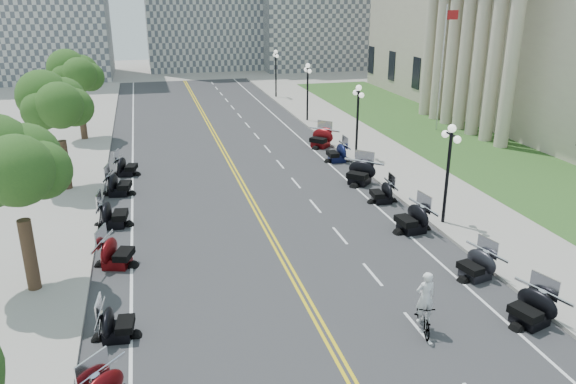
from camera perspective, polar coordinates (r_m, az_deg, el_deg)
ground at (r=22.60m, az=0.97°, el=-9.34°), size 160.00×160.00×0.00m
road at (r=31.48m, az=-3.87°, el=-0.69°), size 16.00×90.00×0.01m
centerline_yellow_a at (r=31.46m, az=-4.08°, el=-0.70°), size 0.12×90.00×0.00m
centerline_yellow_b at (r=31.50m, az=-3.65°, el=-0.66°), size 0.12×90.00×0.00m
edge_line_north at (r=33.16m, az=7.06°, el=0.30°), size 0.12×90.00×0.00m
edge_line_south at (r=31.05m, az=-15.55°, el=-1.69°), size 0.12×90.00×0.00m
lane_dash_5 at (r=20.46m, az=12.99°, el=-13.28°), size 0.12×2.00×0.00m
lane_dash_6 at (r=23.55m, az=8.58°, el=-8.26°), size 0.12×2.00×0.00m
lane_dash_7 at (r=26.88m, az=5.30°, el=-4.42°), size 0.12×2.00×0.00m
lane_dash_8 at (r=30.38m, az=2.79°, el=-1.43°), size 0.12×2.00×0.00m
lane_dash_9 at (r=33.98m, az=0.80°, el=0.94°), size 0.12×2.00×0.00m
lane_dash_10 at (r=37.67m, az=-0.80°, el=2.85°), size 0.12×2.00×0.00m
lane_dash_11 at (r=41.41m, az=-2.12°, el=4.41°), size 0.12×2.00×0.00m
lane_dash_12 at (r=45.20m, az=-3.22°, el=5.71°), size 0.12×2.00×0.00m
lane_dash_13 at (r=49.02m, az=-4.15°, el=6.81°), size 0.12×2.00×0.00m
lane_dash_14 at (r=52.87m, az=-4.95°, el=7.74°), size 0.12×2.00×0.00m
lane_dash_15 at (r=56.74m, az=-5.65°, el=8.55°), size 0.12×2.00×0.00m
lane_dash_16 at (r=60.63m, az=-6.26°, el=9.26°), size 0.12×2.00×0.00m
lane_dash_17 at (r=64.53m, az=-6.80°, el=9.87°), size 0.12×2.00×0.00m
lane_dash_18 at (r=68.44m, az=-7.28°, el=10.42°), size 0.12×2.00×0.00m
lane_dash_19 at (r=72.36m, az=-7.70°, el=10.91°), size 0.12×2.00×0.00m
sidewalk_north at (r=34.80m, az=13.37°, el=0.95°), size 5.00×90.00×0.15m
sidewalk_south at (r=31.44m, az=-23.03°, el=-2.19°), size 5.00×90.00×0.15m
lawn at (r=44.83m, az=16.68°, el=4.83°), size 9.00×60.00×0.10m
street_lamp_2 at (r=28.17m, az=15.88°, el=1.67°), size 0.50×1.20×4.90m
street_lamp_3 at (r=38.60m, az=7.06°, el=7.09°), size 0.50×1.20×4.90m
street_lamp_4 at (r=49.74m, az=1.99°, el=10.08°), size 0.50×1.20×4.90m
street_lamp_5 at (r=61.21m, az=-1.24°, el=11.92°), size 0.50×1.20×4.90m
flagpole at (r=47.55m, az=15.34°, el=11.88°), size 1.10×0.20×10.00m
tree_2 at (r=22.42m, az=-25.94°, el=1.56°), size 4.80×4.80×9.20m
tree_3 at (r=33.93m, az=-22.39°, el=7.71°), size 4.80×4.80×9.20m
tree_4 at (r=45.69m, az=-20.61°, el=10.71°), size 4.80×4.80×9.20m
motorcycle_n_4 at (r=21.55m, az=23.51°, el=-10.60°), size 2.49×2.49×1.39m
motorcycle_n_5 at (r=23.97m, az=18.58°, el=-6.88°), size 2.28×2.28×1.32m
motorcycle_n_6 at (r=27.59m, az=12.50°, el=-2.51°), size 2.36×2.36×1.50m
motorcycle_n_7 at (r=31.12m, az=9.55°, el=0.07°), size 1.95×1.95×1.28m
motorcycle_n_8 at (r=33.88m, az=7.32°, el=2.06°), size 3.12×3.12×1.54m
motorcycle_n_9 at (r=38.26m, az=5.01°, el=4.10°), size 2.00×2.00×1.39m
motorcycle_n_10 at (r=41.76m, az=3.33°, el=5.58°), size 3.07×3.07×1.52m
motorcycle_s_5 at (r=19.98m, az=-17.05°, el=-12.51°), size 1.93×1.93×1.24m
motorcycle_s_6 at (r=24.73m, az=-17.06°, el=-5.75°), size 2.53×2.53×1.40m
motorcycle_s_7 at (r=28.84m, az=-17.35°, el=-2.01°), size 2.30×2.30×1.47m
motorcycle_s_8 at (r=33.20m, az=-16.83°, el=0.88°), size 2.39×2.39×1.43m
motorcycle_s_9 at (r=36.65m, az=-16.11°, el=2.63°), size 2.30×2.30×1.33m
bicycle at (r=20.09m, az=13.59°, el=-12.14°), size 1.00×1.96×1.13m
cyclist_rider at (r=19.34m, az=13.95°, el=-8.34°), size 0.69×0.45×1.88m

